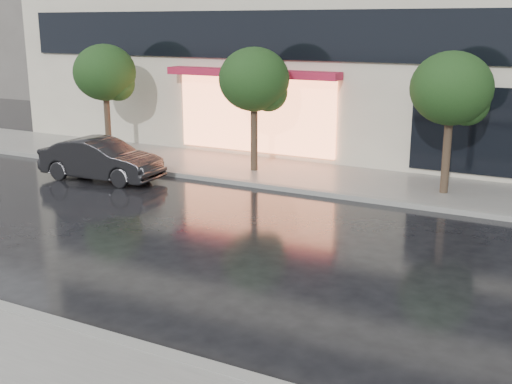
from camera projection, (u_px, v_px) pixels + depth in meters
The scene contains 9 objects.
ground at pixel (127, 312), 10.73m from camera, with size 120.00×120.00×0.00m, color black.
sidewalk_far at pixel (345, 181), 19.44m from camera, with size 60.00×3.50×0.12m, color slate.
curb_near at pixel (85, 333), 9.86m from camera, with size 60.00×0.25×0.14m, color gray.
curb_far at pixel (323, 193), 17.94m from camera, with size 60.00×0.25×0.14m, color gray.
bg_building_left at pixel (46, 3), 44.17m from camera, with size 14.00×10.00×12.00m, color #59544F.
tree_far_west at pixel (107, 75), 22.62m from camera, with size 2.20×2.20×3.99m.
tree_mid_west at pixel (256, 82), 19.87m from camera, with size 2.20×2.20×3.99m.
tree_mid_east at pixel (454, 91), 17.12m from camera, with size 2.20×2.20×3.99m.
parked_car at pixel (101, 160), 19.62m from camera, with size 1.35×3.88×1.28m, color black.
Camera 1 is at (6.58, -7.66, 4.68)m, focal length 45.00 mm.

